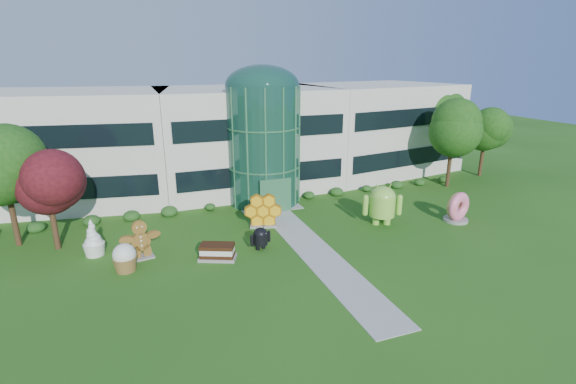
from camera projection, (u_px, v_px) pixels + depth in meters
name	position (u px, v px, depth m)	size (l,w,h in m)	color
ground	(323.00, 259.00, 25.66)	(140.00, 140.00, 0.00)	#215114
building	(245.00, 137.00, 40.34)	(46.00, 15.00, 9.30)	beige
atrium	(263.00, 146.00, 34.91)	(6.00, 6.00, 9.80)	#194738
walkway	(310.00, 246.00, 27.44)	(2.40, 20.00, 0.04)	#9E9E93
tree_red	(50.00, 205.00, 26.27)	(4.00, 4.00, 6.00)	#3F0C14
trees_backdrop	(260.00, 152.00, 36.01)	(52.00, 8.00, 8.40)	#184611
android_green	(383.00, 202.00, 30.73)	(3.04, 2.03, 3.45)	#8BD042
android_black	(260.00, 237.00, 26.85)	(1.52, 1.02, 1.73)	black
donut	(457.00, 207.00, 31.48)	(2.26, 1.08, 2.35)	#F25C84
gingerbread	(140.00, 239.00, 25.52)	(2.71, 1.04, 2.51)	brown
ice_cream_sandwich	(217.00, 252.00, 25.57)	(2.24, 1.12, 1.00)	black
honeycomb	(263.00, 212.00, 30.47)	(2.87, 1.03, 2.26)	yellow
froyo	(93.00, 238.00, 25.91)	(1.38, 1.38, 2.37)	white
cupcake	(125.00, 257.00, 24.05)	(1.41, 1.41, 1.70)	white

